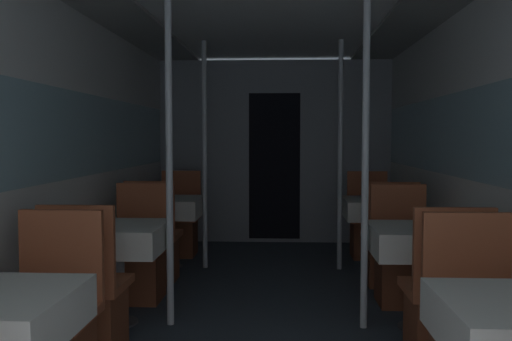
% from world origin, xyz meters
% --- Properties ---
extents(wall_left, '(0.05, 8.16, 2.28)m').
position_xyz_m(wall_left, '(-1.47, 2.68, 1.17)').
color(wall_left, silver).
rests_on(wall_left, ground_plane).
extents(wall_right, '(0.05, 8.16, 2.28)m').
position_xyz_m(wall_right, '(1.47, 2.68, 1.17)').
color(wall_right, silver).
rests_on(wall_right, ground_plane).
extents(ceiling_panel, '(2.95, 8.16, 0.07)m').
position_xyz_m(ceiling_panel, '(0.00, 2.68, 2.32)').
color(ceiling_panel, white).
rests_on(ceiling_panel, wall_left).
extents(bulkhead_far, '(2.89, 0.09, 2.28)m').
position_xyz_m(bulkhead_far, '(0.00, 5.64, 1.14)').
color(bulkhead_far, gray).
rests_on(bulkhead_far, ground_plane).
extents(dining_table_left_1, '(0.67, 0.67, 0.71)m').
position_xyz_m(dining_table_left_1, '(-1.06, 2.40, 0.59)').
color(dining_table_left_1, '#4C4C51').
rests_on(dining_table_left_1, ground_plane).
extents(chair_left_near_1, '(0.45, 0.45, 0.94)m').
position_xyz_m(chair_left_near_1, '(-1.06, 1.80, 0.29)').
color(chair_left_near_1, brown).
rests_on(chair_left_near_1, ground_plane).
extents(chair_left_far_1, '(0.45, 0.45, 0.94)m').
position_xyz_m(chair_left_far_1, '(-1.06, 3.00, 0.29)').
color(chair_left_far_1, brown).
rests_on(chair_left_far_1, ground_plane).
extents(support_pole_left_1, '(0.05, 0.05, 2.28)m').
position_xyz_m(support_pole_left_1, '(-0.68, 2.40, 1.14)').
color(support_pole_left_1, silver).
rests_on(support_pole_left_1, ground_plane).
extents(dining_table_left_2, '(0.67, 0.67, 0.71)m').
position_xyz_m(dining_table_left_2, '(-1.06, 4.16, 0.59)').
color(dining_table_left_2, '#4C4C51').
rests_on(dining_table_left_2, ground_plane).
extents(chair_left_near_2, '(0.45, 0.45, 0.94)m').
position_xyz_m(chair_left_near_2, '(-1.06, 3.56, 0.29)').
color(chair_left_near_2, brown).
rests_on(chair_left_near_2, ground_plane).
extents(chair_left_far_2, '(0.45, 0.45, 0.94)m').
position_xyz_m(chair_left_far_2, '(-1.06, 4.76, 0.29)').
color(chair_left_far_2, brown).
rests_on(chair_left_far_2, ground_plane).
extents(support_pole_left_2, '(0.05, 0.05, 2.28)m').
position_xyz_m(support_pole_left_2, '(-0.68, 4.16, 1.14)').
color(support_pole_left_2, silver).
rests_on(support_pole_left_2, ground_plane).
extents(dining_table_right_1, '(0.67, 0.67, 0.71)m').
position_xyz_m(dining_table_right_1, '(1.06, 2.40, 0.59)').
color(dining_table_right_1, '#4C4C51').
rests_on(dining_table_right_1, ground_plane).
extents(chair_right_near_1, '(0.45, 0.45, 0.94)m').
position_xyz_m(chair_right_near_1, '(1.06, 1.80, 0.29)').
color(chair_right_near_1, brown).
rests_on(chair_right_near_1, ground_plane).
extents(chair_right_far_1, '(0.45, 0.45, 0.94)m').
position_xyz_m(chair_right_far_1, '(1.06, 3.00, 0.29)').
color(chair_right_far_1, brown).
rests_on(chair_right_far_1, ground_plane).
extents(support_pole_right_1, '(0.05, 0.05, 2.28)m').
position_xyz_m(support_pole_right_1, '(0.68, 2.40, 1.14)').
color(support_pole_right_1, silver).
rests_on(support_pole_right_1, ground_plane).
extents(dining_table_right_2, '(0.67, 0.67, 0.71)m').
position_xyz_m(dining_table_right_2, '(1.06, 4.16, 0.59)').
color(dining_table_right_2, '#4C4C51').
rests_on(dining_table_right_2, ground_plane).
extents(chair_right_near_2, '(0.45, 0.45, 0.94)m').
position_xyz_m(chair_right_near_2, '(1.06, 3.56, 0.29)').
color(chair_right_near_2, brown).
rests_on(chair_right_near_2, ground_plane).
extents(chair_right_far_2, '(0.45, 0.45, 0.94)m').
position_xyz_m(chair_right_far_2, '(1.06, 4.76, 0.29)').
color(chair_right_far_2, brown).
rests_on(chair_right_far_2, ground_plane).
extents(support_pole_right_2, '(0.05, 0.05, 2.28)m').
position_xyz_m(support_pole_right_2, '(0.68, 4.16, 1.14)').
color(support_pole_right_2, silver).
rests_on(support_pole_right_2, ground_plane).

